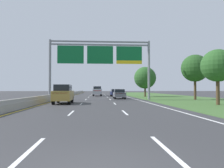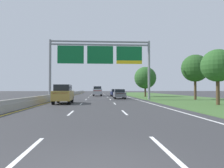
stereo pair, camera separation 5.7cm
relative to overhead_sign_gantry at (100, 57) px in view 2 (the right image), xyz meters
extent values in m
plane|color=#333335|center=(-0.30, 7.64, -6.31)|extent=(220.00, 220.00, 0.00)
cube|color=white|center=(-2.15, -25.86, -6.31)|extent=(0.14, 3.00, 0.01)
cube|color=white|center=(-2.15, -16.86, -6.31)|extent=(0.14, 3.00, 0.01)
cube|color=white|center=(-2.15, -7.86, -6.31)|extent=(0.14, 3.00, 0.01)
cube|color=white|center=(-2.15, 1.14, -6.31)|extent=(0.14, 3.00, 0.01)
cube|color=white|center=(-2.15, 10.14, -6.31)|extent=(0.14, 3.00, 0.01)
cube|color=white|center=(-2.15, 19.14, -6.31)|extent=(0.14, 3.00, 0.01)
cube|color=white|center=(-2.15, 28.14, -6.31)|extent=(0.14, 3.00, 0.01)
cube|color=white|center=(-2.15, 37.14, -6.31)|extent=(0.14, 3.00, 0.01)
cube|color=white|center=(-2.15, 46.14, -6.31)|extent=(0.14, 3.00, 0.01)
cube|color=white|center=(-2.15, 55.14, -6.31)|extent=(0.14, 3.00, 0.01)
cube|color=white|center=(1.55, -25.86, -6.31)|extent=(0.14, 3.00, 0.01)
cube|color=white|center=(1.55, -16.86, -6.31)|extent=(0.14, 3.00, 0.01)
cube|color=white|center=(1.55, -7.86, -6.31)|extent=(0.14, 3.00, 0.01)
cube|color=white|center=(1.55, 1.14, -6.31)|extent=(0.14, 3.00, 0.01)
cube|color=white|center=(1.55, 10.14, -6.31)|extent=(0.14, 3.00, 0.01)
cube|color=white|center=(1.55, 19.14, -6.31)|extent=(0.14, 3.00, 0.01)
cube|color=white|center=(1.55, 28.14, -6.31)|extent=(0.14, 3.00, 0.01)
cube|color=white|center=(1.55, 37.14, -6.31)|extent=(0.14, 3.00, 0.01)
cube|color=white|center=(1.55, 46.14, -6.31)|extent=(0.14, 3.00, 0.01)
cube|color=white|center=(1.55, 55.14, -6.31)|extent=(0.14, 3.00, 0.01)
cube|color=white|center=(5.60, 7.64, -6.31)|extent=(0.16, 106.00, 0.01)
cube|color=gold|center=(-6.20, 7.64, -6.31)|extent=(0.16, 106.00, 0.01)
cube|color=#3D602D|center=(13.65, 7.64, -6.30)|extent=(14.00, 110.00, 0.02)
cube|color=#99968E|center=(-6.90, 7.64, -6.04)|extent=(0.60, 110.00, 0.55)
cube|color=#99968E|center=(-6.90, 7.64, -5.61)|extent=(0.25, 110.00, 0.30)
cylinder|color=gray|center=(-7.35, 0.09, -1.87)|extent=(0.36, 0.36, 8.89)
cylinder|color=gray|center=(7.35, 0.09, -1.87)|extent=(0.36, 0.36, 8.89)
cube|color=gray|center=(0.00, 0.09, 2.35)|extent=(14.70, 0.24, 0.20)
cube|color=gray|center=(0.00, 0.09, 1.90)|extent=(14.70, 0.24, 0.20)
cube|color=#0C602D|center=(-4.33, -0.09, 0.36)|extent=(3.83, 0.12, 2.63)
cube|color=#0C602D|center=(0.00, -0.09, 0.36)|extent=(3.83, 0.12, 2.63)
cube|color=#0C602D|center=(4.33, -0.09, 0.61)|extent=(3.83, 0.12, 2.13)
cube|color=yellow|center=(4.33, -0.09, -0.70)|extent=(3.83, 0.12, 0.50)
cube|color=#B2B5BA|center=(-0.47, 17.64, -5.39)|extent=(2.04, 5.41, 1.00)
cube|color=black|center=(-0.48, 18.49, -4.50)|extent=(1.73, 1.91, 0.78)
cube|color=#B21414|center=(-0.45, 14.98, -5.09)|extent=(1.68, 0.09, 0.12)
cube|color=#B2B5BA|center=(-0.46, 15.91, -4.79)|extent=(2.01, 1.96, 0.20)
cylinder|color=black|center=(-1.34, 19.47, -5.89)|extent=(0.31, 0.84, 0.84)
cylinder|color=black|center=(0.36, 19.48, -5.89)|extent=(0.31, 0.84, 0.84)
cylinder|color=black|center=(-1.31, 15.80, -5.89)|extent=(0.31, 0.84, 0.84)
cylinder|color=black|center=(0.39, 15.81, -5.89)|extent=(0.31, 0.84, 0.84)
cube|color=slate|center=(3.19, 3.52, -5.62)|extent=(1.85, 4.41, 0.72)
cube|color=black|center=(3.19, 3.47, -5.00)|extent=(1.58, 2.31, 0.52)
cube|color=#B21414|center=(3.18, 1.36, -5.41)|extent=(1.53, 0.09, 0.12)
cylinder|color=black|center=(2.40, 5.02, -5.98)|extent=(0.22, 0.66, 0.66)
cylinder|color=black|center=(4.00, 5.01, -5.98)|extent=(0.22, 0.66, 0.66)
cylinder|color=black|center=(2.38, 2.02, -5.98)|extent=(0.22, 0.66, 0.66)
cylinder|color=black|center=(3.98, 2.01, -5.98)|extent=(0.22, 0.66, 0.66)
cube|color=#A38438|center=(-4.19, -7.41, -5.41)|extent=(2.00, 4.74, 1.05)
cube|color=black|center=(-4.18, -7.56, -4.54)|extent=(1.70, 3.04, 0.68)
cube|color=#B21414|center=(-4.14, -9.72, -5.09)|extent=(1.60, 0.12, 0.12)
cylinder|color=black|center=(-5.04, -5.83, -5.93)|extent=(0.28, 0.77, 0.76)
cylinder|color=black|center=(-3.40, -5.80, -5.93)|extent=(0.28, 0.77, 0.76)
cylinder|color=black|center=(-4.97, -9.03, -5.93)|extent=(0.28, 0.77, 0.76)
cylinder|color=black|center=(-3.33, -8.99, -5.93)|extent=(0.28, 0.77, 0.76)
cube|color=#161E47|center=(3.34, 13.92, -5.62)|extent=(1.90, 4.43, 0.72)
cube|color=black|center=(3.34, 13.87, -5.00)|extent=(1.61, 2.33, 0.52)
cube|color=#B21414|center=(3.38, 11.76, -5.41)|extent=(1.53, 0.11, 0.12)
cylinder|color=black|center=(2.51, 15.40, -5.98)|extent=(0.23, 0.66, 0.66)
cylinder|color=black|center=(4.11, 15.43, -5.98)|extent=(0.23, 0.66, 0.66)
cylinder|color=black|center=(2.57, 12.41, -5.98)|extent=(0.23, 0.66, 0.66)
cylinder|color=black|center=(4.17, 12.44, -5.98)|extent=(0.23, 0.66, 0.66)
cylinder|color=#4C3823|center=(11.93, -10.57, -4.96)|extent=(0.36, 0.36, 2.70)
sphere|color=#285623|center=(11.93, -10.57, -2.27)|extent=(3.34, 3.34, 3.34)
cylinder|color=#4C3823|center=(14.33, -0.31, -4.75)|extent=(0.36, 0.36, 3.12)
sphere|color=#234C1E|center=(14.33, -0.31, -1.55)|extent=(4.11, 4.11, 4.11)
cylinder|color=#4C3823|center=(9.49, 12.27, -5.25)|extent=(0.36, 0.36, 2.12)
sphere|color=#285623|center=(9.49, 12.27, -2.37)|extent=(4.55, 4.55, 4.55)
camera|label=1|loc=(-0.33, -31.70, -4.65)|focal=34.33mm
camera|label=2|loc=(-0.27, -31.70, -4.65)|focal=34.33mm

